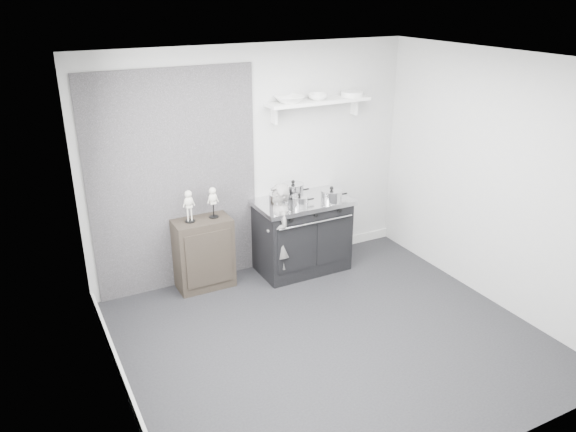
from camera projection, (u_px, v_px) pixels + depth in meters
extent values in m
plane|color=black|center=(330.00, 339.00, 5.61)|extent=(4.00, 4.00, 0.00)
cube|color=#B0B0AD|center=(253.00, 163.00, 6.57)|extent=(4.00, 0.02, 2.70)
cube|color=#B0B0AD|center=(482.00, 306.00, 3.62)|extent=(4.00, 0.02, 2.70)
cube|color=#B0B0AD|center=(109.00, 259.00, 4.24)|extent=(0.02, 3.60, 2.70)
cube|color=#B0B0AD|center=(495.00, 181.00, 5.95)|extent=(0.02, 3.60, 2.70)
cube|color=silver|center=(339.00, 61.00, 4.58)|extent=(4.00, 3.60, 0.02)
cube|color=black|center=(175.00, 183.00, 6.20)|extent=(1.90, 0.02, 2.50)
cube|color=silver|center=(325.00, 246.00, 7.47)|extent=(2.00, 0.03, 0.12)
cube|color=silver|center=(130.00, 395.00, 4.74)|extent=(0.03, 3.60, 0.12)
cube|color=white|center=(319.00, 101.00, 6.56)|extent=(1.30, 0.26, 0.04)
cube|color=white|center=(274.00, 115.00, 6.42)|extent=(0.03, 0.12, 0.20)
cube|color=white|center=(354.00, 106.00, 6.89)|extent=(0.03, 0.12, 0.20)
cube|color=black|center=(301.00, 237.00, 6.87)|extent=(1.07, 0.64, 0.86)
cube|color=silver|center=(302.00, 202.00, 6.69)|extent=(1.14, 0.69, 0.05)
cube|color=black|center=(295.00, 249.00, 6.48)|extent=(0.45, 0.02, 0.56)
cube|color=black|center=(333.00, 241.00, 6.70)|extent=(0.45, 0.02, 0.56)
cylinder|color=silver|center=(316.00, 222.00, 6.45)|extent=(0.96, 0.02, 0.02)
cylinder|color=black|center=(291.00, 220.00, 6.30)|extent=(0.04, 0.03, 0.04)
cylinder|color=black|center=(316.00, 215.00, 6.43)|extent=(0.04, 0.03, 0.04)
cylinder|color=black|center=(340.00, 210.00, 6.57)|extent=(0.04, 0.03, 0.04)
cube|color=black|center=(203.00, 253.00, 6.46)|extent=(0.65, 0.38, 0.84)
imported|color=slate|center=(279.00, 235.00, 6.48)|extent=(0.35, 0.48, 1.22)
cylinder|color=silver|center=(279.00, 201.00, 6.44)|extent=(0.23, 0.23, 0.14)
cylinder|color=silver|center=(279.00, 194.00, 6.41)|extent=(0.24, 0.24, 0.02)
sphere|color=black|center=(279.00, 192.00, 6.40)|extent=(0.04, 0.04, 0.04)
cylinder|color=black|center=(291.00, 199.00, 6.50)|extent=(0.10, 0.02, 0.02)
cylinder|color=silver|center=(293.00, 192.00, 6.70)|extent=(0.25, 0.25, 0.17)
cylinder|color=silver|center=(293.00, 184.00, 6.66)|extent=(0.26, 0.26, 0.02)
sphere|color=black|center=(293.00, 182.00, 6.65)|extent=(0.04, 0.04, 0.04)
cylinder|color=black|center=(305.00, 189.00, 6.77)|extent=(0.10, 0.02, 0.02)
cylinder|color=silver|center=(331.00, 196.00, 6.61)|extent=(0.25, 0.25, 0.13)
cylinder|color=silver|center=(332.00, 191.00, 6.58)|extent=(0.26, 0.26, 0.02)
sphere|color=black|center=(332.00, 188.00, 6.57)|extent=(0.05, 0.05, 0.05)
cylinder|color=black|center=(343.00, 194.00, 6.68)|extent=(0.10, 0.02, 0.02)
cylinder|color=silver|center=(299.00, 201.00, 6.49)|extent=(0.20, 0.20, 0.10)
cylinder|color=silver|center=(299.00, 197.00, 6.47)|extent=(0.21, 0.21, 0.02)
sphere|color=black|center=(299.00, 195.00, 6.46)|extent=(0.04, 0.04, 0.04)
cylinder|color=black|center=(310.00, 199.00, 6.56)|extent=(0.10, 0.02, 0.02)
imported|color=white|center=(289.00, 99.00, 6.36)|extent=(0.32, 0.32, 0.08)
imported|color=white|center=(318.00, 97.00, 6.53)|extent=(0.23, 0.23, 0.07)
cylinder|color=white|center=(352.00, 94.00, 6.73)|extent=(0.27, 0.27, 0.06)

